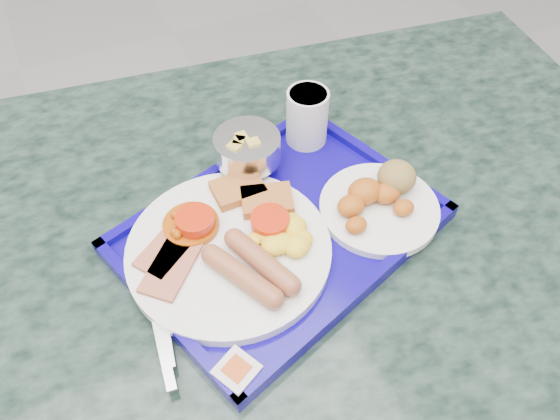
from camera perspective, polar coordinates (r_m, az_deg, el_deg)
name	(u,v)px	position (r m, az deg, el deg)	size (l,w,h in m)	color
table	(285,288)	(0.95, 0.48, -8.12)	(1.31, 0.96, 0.76)	slate
tray	(280,231)	(0.77, 0.00, -2.18)	(0.49, 0.42, 0.02)	#0E0282
main_plate	(234,245)	(0.73, -4.82, -3.63)	(0.27, 0.27, 0.04)	white
bread_plate	(380,199)	(0.79, 10.42, 1.11)	(0.17, 0.17, 0.06)	white
fruit_bowl	(247,149)	(0.81, -3.45, 6.39)	(0.10, 0.10, 0.07)	silver
juice_cup	(307,115)	(0.86, 2.85, 9.85)	(0.07, 0.07, 0.09)	silver
spoon	(146,289)	(0.72, -13.86, -8.05)	(0.04, 0.16, 0.01)	silver
knife	(158,326)	(0.69, -12.64, -11.77)	(0.01, 0.17, 0.00)	silver
jam_packet	(237,372)	(0.65, -4.53, -16.48)	(0.06, 0.06, 0.02)	silver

